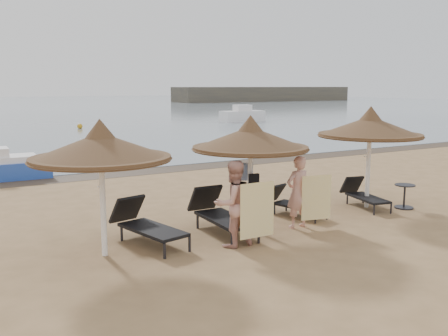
# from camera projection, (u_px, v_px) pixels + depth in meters

# --- Properties ---
(ground) EXTENTS (160.00, 160.00, 0.00)m
(ground) POSITION_uv_depth(u_px,v_px,m) (275.00, 237.00, 10.83)
(ground) COLOR #A57E52
(ground) RESTS_ON ground
(wet_sand_strip) EXTENTS (200.00, 1.60, 0.01)m
(wet_sand_strip) POSITION_uv_depth(u_px,v_px,m) (129.00, 173.00, 18.86)
(wet_sand_strip) COLOR #4A3A29
(wet_sand_strip) RESTS_ON ground
(palapa_left) EXTENTS (2.67, 2.67, 2.65)m
(palapa_left) POSITION_uv_depth(u_px,v_px,m) (101.00, 147.00, 9.32)
(palapa_left) COLOR white
(palapa_left) RESTS_ON ground
(palapa_center) EXTENTS (2.63, 2.63, 2.61)m
(palapa_center) POSITION_uv_depth(u_px,v_px,m) (250.00, 139.00, 11.10)
(palapa_center) COLOR white
(palapa_center) RESTS_ON ground
(palapa_right) EXTENTS (2.75, 2.75, 2.73)m
(palapa_right) POSITION_uv_depth(u_px,v_px,m) (370.00, 127.00, 13.17)
(palapa_right) COLOR white
(palapa_right) RESTS_ON ground
(lounger_far_left) EXTENTS (1.11, 2.13, 0.91)m
(lounger_far_left) POSITION_uv_depth(u_px,v_px,m) (145.00, 224.00, 10.40)
(lounger_far_left) COLOR black
(lounger_far_left) RESTS_ON ground
(lounger_near_left) EXTENTS (0.76, 2.16, 0.96)m
(lounger_near_left) POSITION_uv_depth(u_px,v_px,m) (219.00, 213.00, 11.18)
(lounger_near_left) COLOR black
(lounger_near_left) RESTS_ON ground
(lounger_near_right) EXTENTS (0.97, 1.73, 0.74)m
(lounger_near_right) POSITION_uv_depth(u_px,v_px,m) (292.00, 202.00, 12.63)
(lounger_near_right) COLOR black
(lounger_near_right) RESTS_ON ground
(lounger_far_right) EXTENTS (0.90, 1.77, 0.75)m
(lounger_far_right) POSITION_uv_depth(u_px,v_px,m) (363.00, 194.00, 13.55)
(lounger_far_right) COLOR black
(lounger_far_right) RESTS_ON ground
(side_table) EXTENTS (0.53, 0.53, 0.64)m
(side_table) POSITION_uv_depth(u_px,v_px,m) (404.00, 197.00, 13.35)
(side_table) COLOR black
(side_table) RESTS_ON ground
(person_left) EXTENTS (0.97, 0.65, 2.05)m
(person_left) POSITION_uv_depth(u_px,v_px,m) (233.00, 197.00, 10.08)
(person_left) COLOR tan
(person_left) RESTS_ON ground
(person_right) EXTENTS (0.90, 0.58, 1.94)m
(person_right) POSITION_uv_depth(u_px,v_px,m) (298.00, 186.00, 11.41)
(person_right) COLOR tan
(person_right) RESTS_ON ground
(towel_left) EXTENTS (0.81, 0.02, 1.13)m
(towel_left) POSITION_uv_depth(u_px,v_px,m) (257.00, 210.00, 10.00)
(towel_left) COLOR yellow
(towel_left) RESTS_ON ground
(towel_right) EXTENTS (0.73, 0.18, 1.04)m
(towel_right) POSITION_uv_depth(u_px,v_px,m) (316.00, 198.00, 11.41)
(towel_right) COLOR yellow
(towel_right) RESTS_ON ground
(bag_patterned) EXTENTS (0.33, 0.19, 0.40)m
(bag_patterned) POSITION_uv_depth(u_px,v_px,m) (246.00, 172.00, 11.38)
(bag_patterned) COLOR silver
(bag_patterned) RESTS_ON ground
(bag_dark) EXTENTS (0.24, 0.09, 0.34)m
(bag_dark) POSITION_uv_depth(u_px,v_px,m) (254.00, 181.00, 11.11)
(bag_dark) COLOR black
(bag_dark) RESTS_ON ground
(pedal_boat) EXTENTS (2.42, 1.47, 1.12)m
(pedal_boat) POSITION_uv_depth(u_px,v_px,m) (13.00, 167.00, 17.67)
(pedal_boat) COLOR blue
(pedal_boat) RESTS_ON ground
(buoy_mid) EXTENTS (0.40, 0.40, 0.40)m
(buoy_mid) POSITION_uv_depth(u_px,v_px,m) (80.00, 126.00, 37.99)
(buoy_mid) COLOR orange
(buoy_mid) RESTS_ON ground
(buoy_right) EXTENTS (0.37, 0.37, 0.37)m
(buoy_right) POSITION_uv_depth(u_px,v_px,m) (245.00, 128.00, 36.95)
(buoy_right) COLOR orange
(buoy_right) RESTS_ON ground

